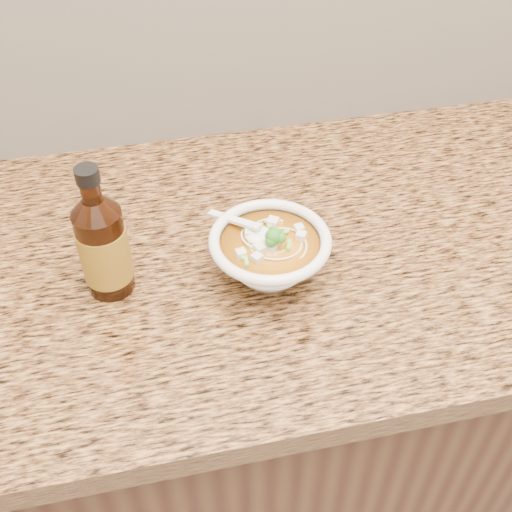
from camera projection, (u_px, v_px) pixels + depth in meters
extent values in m
cube|color=black|center=(314.00, 397.00, 1.34)|extent=(4.00, 0.65, 0.86)
cube|color=#9F703A|center=(332.00, 239.00, 1.03)|extent=(4.00, 0.68, 0.04)
cylinder|color=white|center=(269.00, 274.00, 0.94)|extent=(0.07, 0.07, 0.01)
torus|color=white|center=(270.00, 240.00, 0.89)|extent=(0.17, 0.17, 0.02)
torus|color=beige|center=(259.00, 245.00, 0.89)|extent=(0.07, 0.07, 0.00)
torus|color=beige|center=(263.00, 251.00, 0.89)|extent=(0.09, 0.09, 0.00)
torus|color=beige|center=(273.00, 240.00, 0.90)|extent=(0.08, 0.08, 0.00)
torus|color=beige|center=(262.00, 245.00, 0.90)|extent=(0.10, 0.10, 0.00)
torus|color=beige|center=(274.00, 240.00, 0.91)|extent=(0.07, 0.07, 0.00)
torus|color=beige|center=(278.00, 240.00, 0.91)|extent=(0.07, 0.07, 0.00)
torus|color=beige|center=(281.00, 247.00, 0.90)|extent=(0.07, 0.07, 0.00)
torus|color=beige|center=(264.00, 243.00, 0.91)|extent=(0.08, 0.08, 0.00)
cube|color=silver|center=(267.00, 250.00, 0.88)|extent=(0.02, 0.02, 0.01)
cube|color=silver|center=(292.00, 229.00, 0.91)|extent=(0.02, 0.02, 0.02)
cube|color=silver|center=(286.00, 231.00, 0.91)|extent=(0.02, 0.02, 0.01)
cube|color=silver|center=(261.00, 238.00, 0.90)|extent=(0.02, 0.02, 0.01)
cube|color=silver|center=(235.00, 237.00, 0.90)|extent=(0.02, 0.02, 0.01)
cube|color=silver|center=(287.00, 231.00, 0.91)|extent=(0.01, 0.01, 0.01)
cube|color=silver|center=(241.00, 242.00, 0.89)|extent=(0.02, 0.02, 0.01)
cube|color=silver|center=(279.00, 252.00, 0.88)|extent=(0.02, 0.02, 0.01)
ellipsoid|color=#196014|center=(275.00, 238.00, 0.88)|extent=(0.03, 0.03, 0.03)
cylinder|color=#80CC4E|center=(249.00, 227.00, 0.91)|extent=(0.02, 0.02, 0.01)
cylinder|color=#80CC4E|center=(249.00, 257.00, 0.87)|extent=(0.02, 0.01, 0.01)
cylinder|color=#80CC4E|center=(276.00, 259.00, 0.87)|extent=(0.01, 0.02, 0.01)
cylinder|color=#80CC4E|center=(245.00, 248.00, 0.88)|extent=(0.01, 0.02, 0.01)
cylinder|color=#80CC4E|center=(263.00, 253.00, 0.88)|extent=(0.02, 0.01, 0.01)
cylinder|color=#80CC4E|center=(286.00, 244.00, 0.89)|extent=(0.01, 0.02, 0.01)
cylinder|color=#80CC4E|center=(278.00, 257.00, 0.87)|extent=(0.01, 0.02, 0.01)
cylinder|color=#80CC4E|center=(255.00, 229.00, 0.91)|extent=(0.02, 0.02, 0.01)
ellipsoid|color=white|center=(259.00, 235.00, 0.90)|extent=(0.04, 0.04, 0.01)
cube|color=white|center=(234.00, 220.00, 0.92)|extent=(0.07, 0.08, 0.02)
cylinder|color=#321406|center=(105.00, 251.00, 0.88)|extent=(0.07, 0.07, 0.14)
cylinder|color=#321406|center=(91.00, 191.00, 0.80)|extent=(0.03, 0.03, 0.03)
cylinder|color=black|center=(87.00, 175.00, 0.79)|extent=(0.03, 0.03, 0.02)
cylinder|color=red|center=(105.00, 253.00, 0.88)|extent=(0.07, 0.07, 0.09)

